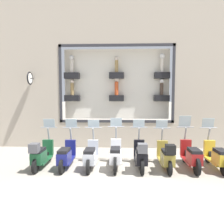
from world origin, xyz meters
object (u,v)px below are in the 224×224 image
(scooter_white_4, at_px, (116,155))
(scooter_navy_6, at_px, (66,155))
(scooter_yellow_0, at_px, (217,157))
(scooter_green_7, at_px, (41,154))
(scooter_red_1, at_px, (191,156))
(scooter_black_3, at_px, (141,155))
(scooter_silver_5, at_px, (91,156))
(scooter_olive_2, at_px, (166,156))

(scooter_white_4, relative_size, scooter_navy_6, 1.01)
(scooter_yellow_0, height_order, scooter_green_7, scooter_yellow_0)
(scooter_red_1, relative_size, scooter_white_4, 1.00)
(scooter_red_1, bearing_deg, scooter_black_3, 92.35)
(scooter_red_1, xyz_separation_m, scooter_black_3, (-0.07, 1.66, 0.02))
(scooter_navy_6, bearing_deg, scooter_silver_5, -90.00)
(scooter_black_3, relative_size, scooter_white_4, 0.99)
(scooter_yellow_0, height_order, scooter_red_1, scooter_red_1)
(scooter_silver_5, xyz_separation_m, scooter_green_7, (-0.06, 1.66, 0.04))
(scooter_silver_5, distance_m, scooter_green_7, 1.66)
(scooter_yellow_0, bearing_deg, scooter_white_4, 89.95)
(scooter_black_3, relative_size, scooter_navy_6, 1.01)
(scooter_red_1, distance_m, scooter_olive_2, 0.83)
(scooter_white_4, relative_size, scooter_green_7, 1.01)
(scooter_red_1, bearing_deg, scooter_silver_5, 90.19)
(scooter_olive_2, relative_size, scooter_white_4, 0.99)
(scooter_yellow_0, relative_size, scooter_olive_2, 1.01)
(scooter_olive_2, bearing_deg, scooter_red_1, -84.76)
(scooter_olive_2, distance_m, scooter_black_3, 0.83)
(scooter_red_1, distance_m, scooter_white_4, 2.48)
(scooter_yellow_0, bearing_deg, scooter_olive_2, 92.47)
(scooter_olive_2, relative_size, scooter_navy_6, 1.00)
(scooter_olive_2, relative_size, scooter_black_3, 0.99)
(scooter_yellow_0, height_order, scooter_olive_2, scooter_yellow_0)
(scooter_red_1, bearing_deg, scooter_green_7, 90.87)
(scooter_olive_2, bearing_deg, scooter_black_3, 89.45)
(scooter_white_4, bearing_deg, scooter_olive_2, -92.58)
(scooter_yellow_0, distance_m, scooter_red_1, 0.83)
(scooter_black_3, bearing_deg, scooter_silver_5, 88.02)
(scooter_green_7, bearing_deg, scooter_black_3, -89.87)
(scooter_red_1, xyz_separation_m, scooter_olive_2, (-0.08, 0.83, 0.01))
(scooter_black_3, xyz_separation_m, scooter_white_4, (0.07, 0.83, -0.02))
(scooter_navy_6, bearing_deg, scooter_olive_2, -91.13)
(scooter_silver_5, distance_m, scooter_navy_6, 0.83)
(scooter_black_3, xyz_separation_m, scooter_navy_6, (0.06, 2.48, -0.06))
(scooter_silver_5, bearing_deg, scooter_white_4, -89.36)
(scooter_olive_2, bearing_deg, scooter_navy_6, 88.87)
(scooter_olive_2, height_order, scooter_white_4, scooter_white_4)
(scooter_navy_6, relative_size, scooter_green_7, 1.00)
(scooter_black_3, distance_m, scooter_white_4, 0.83)
(scooter_white_4, xyz_separation_m, scooter_green_7, (-0.07, 2.48, 0.01))
(scooter_olive_2, distance_m, scooter_green_7, 4.14)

